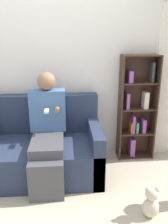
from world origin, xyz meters
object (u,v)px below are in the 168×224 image
teddy_bear (151,203)px  couch (24,151)px  bookshelf (136,109)px  adult_seated (47,127)px

teddy_bear → couch: bearing=146.1°
couch → bookshelf: bearing=12.8°
bookshelf → teddy_bear: size_ratio=4.35×
teddy_bear → bookshelf: bearing=81.7°
couch → teddy_bear: size_ratio=5.71×
couch → bookshelf: bookshelf is taller
adult_seated → teddy_bear: (1.01, -0.79, -0.49)m
couch → teddy_bear: couch is taller
bookshelf → adult_seated: bearing=-159.9°
bookshelf → teddy_bear: (-0.18, -1.22, -0.55)m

